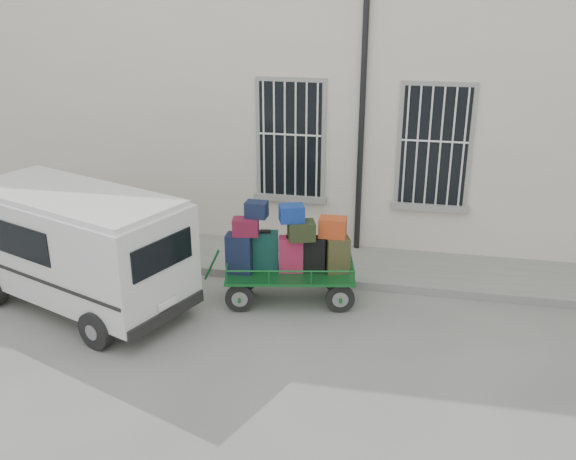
# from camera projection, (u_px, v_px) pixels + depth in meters

# --- Properties ---
(ground) EXTENTS (80.00, 80.00, 0.00)m
(ground) POSITION_uv_depth(u_px,v_px,m) (278.00, 320.00, 10.31)
(ground) COLOR slate
(ground) RESTS_ON ground
(building) EXTENTS (24.00, 5.15, 6.00)m
(building) POSITION_uv_depth(u_px,v_px,m) (331.00, 82.00, 14.24)
(building) COLOR beige
(building) RESTS_ON ground
(sidewalk) EXTENTS (24.00, 1.70, 0.15)m
(sidewalk) POSITION_uv_depth(u_px,v_px,m) (303.00, 261.00, 12.29)
(sidewalk) COLOR slate
(sidewalk) RESTS_ON ground
(luggage_cart) EXTENTS (2.56, 1.36, 1.78)m
(luggage_cart) POSITION_uv_depth(u_px,v_px,m) (288.00, 253.00, 10.61)
(luggage_cart) COLOR black
(luggage_cart) RESTS_ON ground
(van) EXTENTS (4.22, 2.94, 1.98)m
(van) POSITION_uv_depth(u_px,v_px,m) (76.00, 242.00, 10.39)
(van) COLOR silver
(van) RESTS_ON ground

